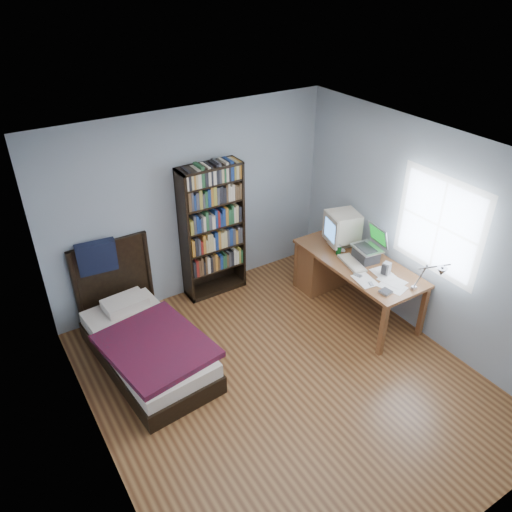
# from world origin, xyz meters

# --- Properties ---
(room) EXTENTS (4.20, 4.24, 2.50)m
(room) POSITION_xyz_m (0.03, -0.00, 1.25)
(room) COLOR brown
(room) RESTS_ON ground
(desk) EXTENTS (0.75, 1.74, 0.73)m
(desk) POSITION_xyz_m (1.50, 1.08, 0.42)
(desk) COLOR brown
(desk) RESTS_ON floor
(crt_monitor) EXTENTS (0.49, 0.45, 0.46)m
(crt_monitor) POSITION_xyz_m (1.57, 1.03, 0.99)
(crt_monitor) COLOR beige
(crt_monitor) RESTS_ON desk
(laptop) EXTENTS (0.38, 0.38, 0.43)m
(laptop) POSITION_xyz_m (1.61, 0.57, 0.85)
(laptop) COLOR #2D2D30
(laptop) RESTS_ON desk
(desk_lamp) EXTENTS (0.21, 0.46, 0.54)m
(desk_lamp) POSITION_xyz_m (1.52, -0.51, 1.17)
(desk_lamp) COLOR #99999E
(desk_lamp) RESTS_ON desk
(keyboard) EXTENTS (0.26, 0.46, 0.04)m
(keyboard) POSITION_xyz_m (1.38, 0.58, 0.75)
(keyboard) COLOR #BBB09C
(keyboard) RESTS_ON desk
(speaker) EXTENTS (0.10, 0.10, 0.16)m
(speaker) POSITION_xyz_m (1.57, 0.20, 0.81)
(speaker) COLOR #959598
(speaker) RESTS_ON desk
(soda_can) EXTENTS (0.06, 0.06, 0.12)m
(soda_can) POSITION_xyz_m (1.40, 0.85, 0.79)
(soda_can) COLOR #07380B
(soda_can) RESTS_ON desk
(mouse) EXTENTS (0.07, 0.11, 0.04)m
(mouse) POSITION_xyz_m (1.49, 0.89, 0.75)
(mouse) COLOR silver
(mouse) RESTS_ON desk
(phone_silver) EXTENTS (0.07, 0.11, 0.02)m
(phone_silver) POSITION_xyz_m (1.26, 0.34, 0.74)
(phone_silver) COLOR #BABBBF
(phone_silver) RESTS_ON desk
(phone_grey) EXTENTS (0.07, 0.09, 0.02)m
(phone_grey) POSITION_xyz_m (1.27, 0.13, 0.74)
(phone_grey) COLOR #959598
(phone_grey) RESTS_ON desk
(external_drive) EXTENTS (0.13, 0.13, 0.02)m
(external_drive) POSITION_xyz_m (1.30, -0.07, 0.74)
(external_drive) COLOR #959598
(external_drive) RESTS_ON desk
(bookshelf) EXTENTS (0.82, 0.30, 1.81)m
(bookshelf) POSITION_xyz_m (0.19, 1.94, 0.91)
(bookshelf) COLOR black
(bookshelf) RESTS_ON floor
(bed) EXTENTS (1.14, 2.02, 1.16)m
(bed) POSITION_xyz_m (-1.14, 1.15, 0.26)
(bed) COLOR black
(bed) RESTS_ON floor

